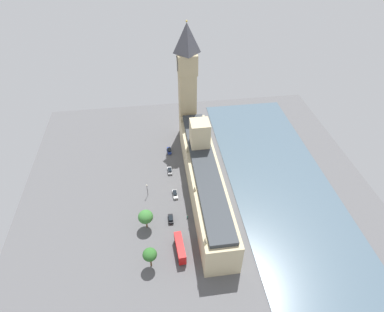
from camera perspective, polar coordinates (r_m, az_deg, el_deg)
The scene contains 13 objects.
ground_plane at distance 131.45m, azimuth 1.28°, elevation -6.68°, with size 143.38×143.38×0.00m, color #565659.
river_thames at distance 139.67m, azimuth 15.57°, elevation -4.99°, with size 41.53×129.05×0.25m, color #475B6B.
parliament_building at distance 126.94m, azimuth 2.13°, elevation -3.69°, with size 12.07×73.38×25.91m.
clock_tower at distance 146.43m, azimuth -0.86°, elevation 12.99°, with size 8.73×8.73×55.77m.
car_blue_kerbside at distance 150.60m, azimuth -4.10°, elevation 0.99°, with size 1.95×4.80×1.74m.
car_silver_trailing at distance 140.12m, azimuth -3.98°, elevation -2.60°, with size 2.00×4.55×1.74m.
car_white_under_trees at distance 130.13m, azimuth -3.05°, elevation -6.79°, with size 2.06×4.84×1.74m.
car_black_midblock at distance 122.02m, azimuth -3.83°, elevation -11.12°, with size 1.95×4.39×1.74m.
double_decker_bus_far_end at distance 112.35m, azimuth -2.15°, elevation -16.06°, with size 3.21×10.64×4.75m.
pedestrian_corner at distance 122.61m, azimuth -0.82°, elevation -10.79°, with size 0.64×0.57×1.55m.
plane_tree_leading at distance 117.26m, azimuth -8.28°, elevation -10.69°, with size 5.42×5.42×8.10m.
plane_tree_by_river_gate at distance 107.26m, azimuth -7.54°, elevation -17.06°, with size 4.63×4.63×8.42m.
street_lamp_near_tower at distance 128.87m, azimuth -8.03°, elevation -5.67°, with size 0.56×0.56×6.03m.
Camera 1 is at (15.02, 88.30, 96.21)m, focal length 29.89 mm.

